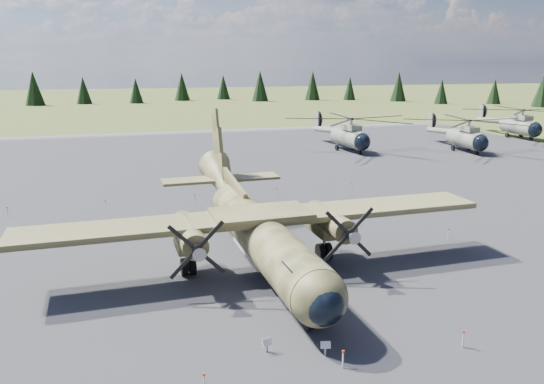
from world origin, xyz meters
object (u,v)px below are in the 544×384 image
object	(u,v)px
transport_plane	(256,223)
helicopter_mid	(467,129)
helicopter_near	(350,127)
helicopter_far	(520,118)

from	to	relation	value
transport_plane	helicopter_mid	size ratio (longest dim) A/B	1.29
helicopter_near	helicopter_mid	distance (m)	17.14
transport_plane	helicopter_near	bearing A→B (deg)	57.34
transport_plane	helicopter_mid	distance (m)	53.78
helicopter_mid	helicopter_far	xyz separation A→B (m)	(17.83, 9.62, 0.20)
transport_plane	helicopter_near	size ratio (longest dim) A/B	1.24
helicopter_near	helicopter_far	xyz separation A→B (m)	(34.12, 4.30, 0.05)
transport_plane	helicopter_far	xyz separation A→B (m)	(58.97, 44.26, 0.78)
transport_plane	helicopter_far	bearing A→B (deg)	36.11
transport_plane	helicopter_mid	world-z (taller)	transport_plane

